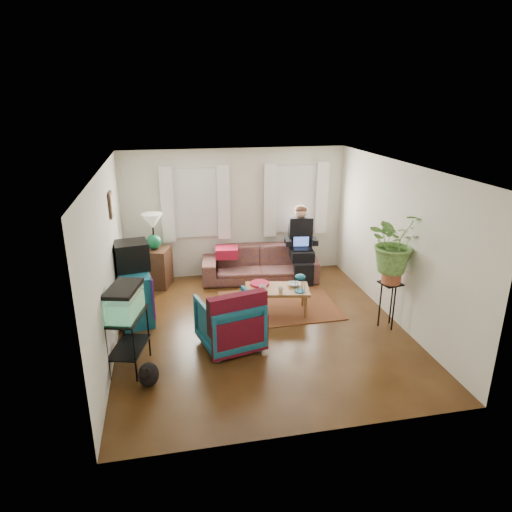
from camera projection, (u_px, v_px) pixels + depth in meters
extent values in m
cube|color=#4F2B14|center=(261.00, 328.00, 7.40)|extent=(4.50, 5.00, 0.01)
cube|color=white|center=(262.00, 167.00, 6.53)|extent=(4.50, 5.00, 0.01)
cube|color=silver|center=(235.00, 213.00, 9.27)|extent=(4.50, 0.01, 2.60)
cube|color=silver|center=(312.00, 330.00, 4.65)|extent=(4.50, 0.01, 2.60)
cube|color=silver|center=(108.00, 262.00, 6.54)|extent=(0.01, 5.00, 2.60)
cube|color=silver|center=(397.00, 243.00, 7.39)|extent=(0.01, 5.00, 2.60)
cube|color=white|center=(196.00, 203.00, 9.02)|extent=(1.08, 0.04, 1.38)
cube|color=white|center=(295.00, 199.00, 9.41)|extent=(1.08, 0.04, 1.38)
cube|color=white|center=(196.00, 204.00, 8.95)|extent=(1.36, 0.06, 1.50)
cube|color=white|center=(296.00, 199.00, 9.33)|extent=(1.36, 0.06, 1.50)
cube|color=#3D2616|center=(111.00, 205.00, 7.12)|extent=(0.04, 0.32, 0.40)
cube|color=brown|center=(279.00, 305.00, 8.19)|extent=(2.02, 1.63, 0.01)
imported|color=brown|center=(260.00, 258.00, 9.22)|extent=(2.40, 1.19, 0.90)
cube|color=#372414|center=(156.00, 267.00, 8.92)|extent=(0.67, 0.67, 0.77)
cube|color=navy|center=(135.00, 295.00, 7.57)|extent=(0.64, 1.03, 0.86)
cube|color=black|center=(131.00, 256.00, 7.44)|extent=(0.60, 0.57, 0.46)
cube|color=black|center=(129.00, 342.00, 6.19)|extent=(0.57, 0.80, 0.80)
cube|color=#7FD899|center=(124.00, 301.00, 5.98)|extent=(0.51, 0.73, 0.42)
ellipsoid|color=black|center=(148.00, 372.00, 5.90)|extent=(0.34, 0.45, 0.35)
imported|color=#115267|center=(229.00, 320.00, 6.74)|extent=(1.00, 0.96, 0.86)
cube|color=#9E0A0A|center=(238.00, 318.00, 6.39)|extent=(0.89, 0.40, 0.71)
cube|color=brown|center=(277.00, 300.00, 7.87)|extent=(1.18, 0.79, 0.45)
imported|color=white|center=(263.00, 288.00, 7.69)|extent=(0.14, 0.14, 0.10)
imported|color=beige|center=(281.00, 290.00, 7.62)|extent=(0.12, 0.12, 0.09)
imported|color=white|center=(294.00, 284.00, 7.88)|extent=(0.25, 0.25, 0.05)
cylinder|color=#B21414|center=(260.00, 284.00, 7.93)|extent=(0.40, 0.40, 0.04)
cube|color=black|center=(388.00, 305.00, 7.32)|extent=(0.39, 0.39, 0.77)
imported|color=#599947|center=(394.00, 251.00, 7.02)|extent=(1.02, 0.92, 0.98)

